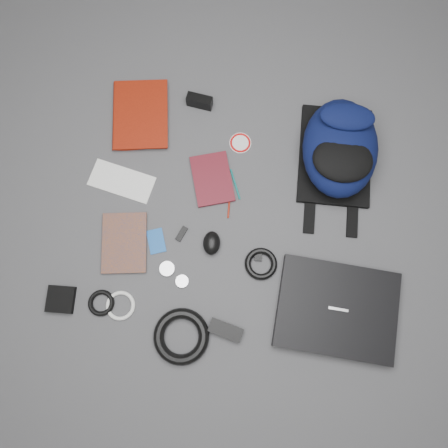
# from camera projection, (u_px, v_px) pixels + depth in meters

# --- Properties ---
(ground) EXTENTS (4.00, 4.00, 0.00)m
(ground) POSITION_uv_depth(u_px,v_px,m) (224.00, 225.00, 1.62)
(ground) COLOR #4F4F51
(ground) RESTS_ON ground
(backpack) EXTENTS (0.30, 0.43, 0.18)m
(backpack) POSITION_uv_depth(u_px,v_px,m) (340.00, 148.00, 1.59)
(backpack) COLOR black
(backpack) RESTS_ON ground
(laptop) EXTENTS (0.43, 0.35, 0.04)m
(laptop) POSITION_uv_depth(u_px,v_px,m) (337.00, 309.00, 1.53)
(laptop) COLOR black
(laptop) RESTS_ON ground
(textbook_red) EXTENTS (0.25, 0.31, 0.03)m
(textbook_red) POSITION_uv_depth(u_px,v_px,m) (113.00, 116.00, 1.69)
(textbook_red) COLOR maroon
(textbook_red) RESTS_ON ground
(comic_book) EXTENTS (0.19, 0.24, 0.02)m
(comic_book) POSITION_uv_depth(u_px,v_px,m) (102.00, 243.00, 1.59)
(comic_book) COLOR #C55D0E
(comic_book) RESTS_ON ground
(envelope) EXTENTS (0.26, 0.16, 0.00)m
(envelope) POSITION_uv_depth(u_px,v_px,m) (122.00, 181.00, 1.65)
(envelope) COLOR white
(envelope) RESTS_ON ground
(dvd_case) EXTENTS (0.19, 0.23, 0.02)m
(dvd_case) POSITION_uv_depth(u_px,v_px,m) (212.00, 179.00, 1.64)
(dvd_case) COLOR #4B0E16
(dvd_case) RESTS_ON ground
(compact_camera) EXTENTS (0.10, 0.05, 0.06)m
(compact_camera) POSITION_uv_depth(u_px,v_px,m) (200.00, 101.00, 1.69)
(compact_camera) COLOR black
(compact_camera) RESTS_ON ground
(sticker_disc) EXTENTS (0.09, 0.09, 0.00)m
(sticker_disc) POSITION_uv_depth(u_px,v_px,m) (240.00, 143.00, 1.68)
(sticker_disc) COLOR white
(sticker_disc) RESTS_ON ground
(pen_teal) EXTENTS (0.05, 0.12, 0.01)m
(pen_teal) POSITION_uv_depth(u_px,v_px,m) (235.00, 184.00, 1.65)
(pen_teal) COLOR #0B6A65
(pen_teal) RESTS_ON ground
(pen_red) EXTENTS (0.01, 0.12, 0.01)m
(pen_red) POSITION_uv_depth(u_px,v_px,m) (229.00, 202.00, 1.63)
(pen_red) COLOR maroon
(pen_red) RESTS_ON ground
(id_badge) EXTENTS (0.09, 0.10, 0.00)m
(id_badge) POSITION_uv_depth(u_px,v_px,m) (156.00, 241.00, 1.60)
(id_badge) COLOR #1655AA
(id_badge) RESTS_ON ground
(usb_black) EXTENTS (0.04, 0.06, 0.01)m
(usb_black) POSITION_uv_depth(u_px,v_px,m) (182.00, 234.00, 1.60)
(usb_black) COLOR black
(usb_black) RESTS_ON ground
(key_fob) EXTENTS (0.03, 0.04, 0.01)m
(key_fob) POSITION_uv_depth(u_px,v_px,m) (258.00, 255.00, 1.59)
(key_fob) COLOR black
(key_fob) RESTS_ON ground
(mouse) EXTENTS (0.07, 0.09, 0.05)m
(mouse) POSITION_uv_depth(u_px,v_px,m) (212.00, 243.00, 1.58)
(mouse) COLOR black
(mouse) RESTS_ON ground
(headphone_left) EXTENTS (0.06, 0.06, 0.01)m
(headphone_left) POSITION_uv_depth(u_px,v_px,m) (167.00, 269.00, 1.57)
(headphone_left) COLOR silver
(headphone_left) RESTS_ON ground
(headphone_right) EXTENTS (0.05, 0.05, 0.01)m
(headphone_right) POSITION_uv_depth(u_px,v_px,m) (182.00, 281.00, 1.57)
(headphone_right) COLOR silver
(headphone_right) RESTS_ON ground
(cable_coil) EXTENTS (0.15, 0.15, 0.02)m
(cable_coil) POSITION_uv_depth(u_px,v_px,m) (261.00, 264.00, 1.57)
(cable_coil) COLOR black
(cable_coil) RESTS_ON ground
(power_brick) EXTENTS (0.13, 0.08, 0.03)m
(power_brick) POSITION_uv_depth(u_px,v_px,m) (226.00, 330.00, 1.52)
(power_brick) COLOR black
(power_brick) RESTS_ON ground
(power_cord_coil) EXTENTS (0.26, 0.26, 0.04)m
(power_cord_coil) POSITION_uv_depth(u_px,v_px,m) (181.00, 336.00, 1.51)
(power_cord_coil) COLOR black
(power_cord_coil) RESTS_ON ground
(pouch) EXTENTS (0.10, 0.10, 0.02)m
(pouch) POSITION_uv_depth(u_px,v_px,m) (61.00, 299.00, 1.55)
(pouch) COLOR black
(pouch) RESTS_ON ground
(earbud_coil) EXTENTS (0.12, 0.12, 0.02)m
(earbud_coil) POSITION_uv_depth(u_px,v_px,m) (101.00, 303.00, 1.55)
(earbud_coil) COLOR black
(earbud_coil) RESTS_ON ground
(white_cable_coil) EXTENTS (0.12, 0.12, 0.01)m
(white_cable_coil) POSITION_uv_depth(u_px,v_px,m) (120.00, 306.00, 1.55)
(white_cable_coil) COLOR white
(white_cable_coil) RESTS_ON ground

